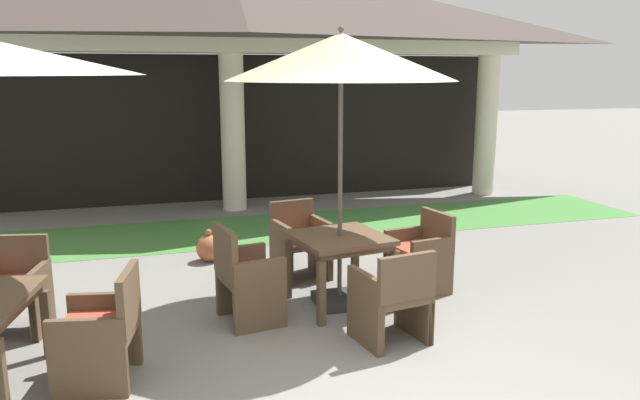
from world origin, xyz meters
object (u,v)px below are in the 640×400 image
(patio_table_near_foreground, at_px, (340,245))
(patio_chair_mid_left_east, at_px, (102,332))
(patio_umbrella_near_foreground, at_px, (341,60))
(patio_chair_mid_left_north, at_px, (13,289))
(terracotta_urn, at_px, (209,248))
(patio_chair_near_foreground_south, at_px, (392,297))
(patio_chair_near_foreground_east, at_px, (421,254))
(patio_chair_near_foreground_north, at_px, (300,242))
(patio_chair_near_foreground_west, at_px, (246,278))

(patio_table_near_foreground, xyz_separation_m, patio_chair_mid_left_east, (-2.25, -1.01, -0.23))
(patio_umbrella_near_foreground, height_order, patio_chair_mid_left_north, patio_umbrella_near_foreground)
(patio_chair_mid_left_north, relative_size, terracotta_urn, 2.07)
(terracotta_urn, bearing_deg, patio_chair_mid_left_north, -139.59)
(patio_chair_mid_left_east, bearing_deg, patio_chair_mid_left_north, 45.14)
(patio_chair_near_foreground_south, bearing_deg, patio_table_near_foreground, 90.00)
(patio_chair_near_foreground_east, relative_size, terracotta_urn, 2.05)
(patio_chair_near_foreground_east, height_order, terracotta_urn, patio_chair_near_foreground_east)
(patio_chair_near_foreground_east, bearing_deg, patio_chair_near_foreground_south, 134.97)
(patio_chair_near_foreground_east, height_order, patio_chair_near_foreground_north, patio_chair_near_foreground_north)
(patio_chair_near_foreground_east, bearing_deg, patio_chair_mid_left_east, 100.62)
(patio_chair_near_foreground_south, distance_m, patio_chair_mid_left_north, 3.44)
(patio_chair_near_foreground_north, distance_m, patio_chair_mid_left_north, 3.01)
(patio_table_near_foreground, distance_m, patio_chair_mid_left_north, 3.08)
(patio_chair_near_foreground_south, height_order, terracotta_urn, patio_chair_near_foreground_south)
(patio_umbrella_near_foreground, relative_size, patio_chair_mid_left_east, 3.11)
(patio_chair_near_foreground_south, bearing_deg, patio_chair_near_foreground_east, 44.97)
(patio_chair_near_foreground_west, distance_m, patio_chair_mid_left_north, 2.11)
(patio_chair_near_foreground_south, xyz_separation_m, patio_chair_mid_left_north, (-3.23, 1.19, -0.00))
(patio_table_near_foreground, bearing_deg, terracotta_urn, 120.52)
(patio_umbrella_near_foreground, distance_m, patio_chair_near_foreground_west, 2.26)
(patio_chair_near_foreground_east, xyz_separation_m, patio_chair_near_foreground_west, (-1.97, -0.32, 0.03))
(patio_umbrella_near_foreground, relative_size, patio_chair_near_foreground_east, 3.22)
(patio_chair_near_foreground_west, relative_size, patio_chair_mid_left_east, 1.06)
(patio_umbrella_near_foreground, distance_m, patio_chair_near_foreground_south, 2.28)
(patio_chair_mid_left_east, xyz_separation_m, terracotta_urn, (1.14, 2.89, -0.23))
(terracotta_urn, bearing_deg, patio_chair_near_foreground_north, -43.34)
(patio_umbrella_near_foreground, bearing_deg, terracotta_urn, 120.52)
(patio_chair_mid_left_east, distance_m, terracotta_urn, 3.11)
(patio_chair_near_foreground_south, bearing_deg, patio_chair_mid_left_north, 150.45)
(patio_chair_near_foreground_south, bearing_deg, patio_umbrella_near_foreground, 90.00)
(patio_chair_near_foreground_south, relative_size, patio_chair_near_foreground_east, 1.00)
(patio_chair_near_foreground_east, bearing_deg, patio_umbrella_near_foreground, 90.00)
(patio_umbrella_near_foreground, distance_m, patio_chair_near_foreground_east, 2.28)
(patio_chair_near_foreground_south, distance_m, terracotta_urn, 3.14)
(patio_table_near_foreground, xyz_separation_m, patio_umbrella_near_foreground, (-0.00, -0.00, 1.83))
(patio_chair_near_foreground_south, xyz_separation_m, patio_chair_mid_left_east, (-2.41, -0.03, -0.01))
(patio_chair_mid_left_north, bearing_deg, patio_chair_near_foreground_south, 171.07)
(patio_umbrella_near_foreground, xyz_separation_m, patio_chair_near_foreground_south, (0.16, -0.98, -2.05))
(patio_chair_near_foreground_west, distance_m, patio_chair_near_foreground_north, 1.41)
(patio_umbrella_near_foreground, height_order, patio_chair_near_foreground_north, patio_umbrella_near_foreground)
(patio_table_near_foreground, xyz_separation_m, patio_chair_near_foreground_north, (-0.16, 0.98, -0.22))
(patio_chair_near_foreground_south, xyz_separation_m, patio_chair_near_foreground_west, (-1.15, 0.82, 0.02))
(patio_chair_near_foreground_north, bearing_deg, patio_chair_mid_left_north, 5.68)
(patio_chair_near_foreground_north, relative_size, patio_chair_mid_left_east, 0.97)
(patio_table_near_foreground, xyz_separation_m, patio_chair_near_foreground_west, (-0.99, -0.16, -0.20))
(patio_umbrella_near_foreground, height_order, patio_chair_near_foreground_west, patio_umbrella_near_foreground)
(patio_chair_near_foreground_west, relative_size, terracotta_urn, 2.25)
(patio_chair_mid_left_east, bearing_deg, patio_table_near_foreground, -54.49)
(patio_chair_near_foreground_east, xyz_separation_m, terracotta_urn, (-2.09, 1.72, -0.23))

